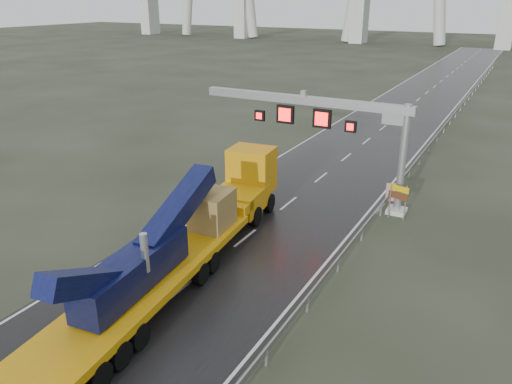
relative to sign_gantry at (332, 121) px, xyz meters
The scene contains 7 objects.
ground 18.96m from the sign_gantry, 96.67° to the right, with size 400.00×400.00×0.00m, color #272C1E.
road 22.81m from the sign_gantry, 95.46° to the left, with size 11.00×200.00×0.02m, color black.
guardrail 13.57m from the sign_gantry, 71.60° to the left, with size 0.20×140.00×1.40m, color gray, non-canonical shape.
sign_gantry is the anchor object (origin of this frame).
heavy_haul_truck 12.28m from the sign_gantry, 105.94° to the right, with size 5.32×21.46×5.00m.
exit_sign_pair 6.47m from the sign_gantry, 11.24° to the right, with size 1.32×0.43×2.32m.
striped_barrier 6.66m from the sign_gantry, 27.27° to the left, with size 0.70×0.38×1.19m, color red.
Camera 1 is at (13.16, -12.78, 13.31)m, focal length 35.00 mm.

